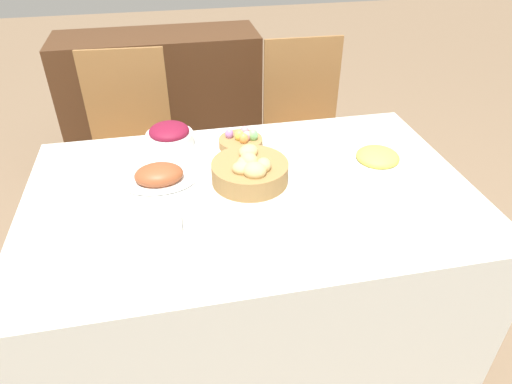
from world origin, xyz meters
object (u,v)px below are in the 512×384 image
at_px(knife, 296,251).
at_px(drinking_cup, 314,204).
at_px(egg_basket, 241,141).
at_px(ham_platter, 159,176).
at_px(chair_far_left, 131,145).
at_px(beet_salad_bowl, 170,136).
at_px(chair_far_right, 305,128).
at_px(dinner_plate, 248,257).
at_px(fork, 198,265).
at_px(bread_basket, 250,170).
at_px(spoon, 306,249).
at_px(pineapple_bowl, 377,161).
at_px(sideboard, 163,100).
at_px(butter_dish, 163,224).

xyz_separation_m(knife, drinking_cup, (0.10, 0.16, 0.04)).
xyz_separation_m(egg_basket, ham_platter, (-0.34, -0.20, -0.00)).
distance_m(chair_far_left, beet_salad_bowl, 0.57).
bearing_deg(egg_basket, beet_salad_bowl, 166.85).
relative_size(chair_far_right, dinner_plate, 4.06).
xyz_separation_m(fork, drinking_cup, (0.39, 0.16, 0.04)).
height_order(bread_basket, knife, bread_basket).
height_order(egg_basket, spoon, egg_basket).
bearing_deg(drinking_cup, beet_salad_bowl, 127.29).
relative_size(egg_basket, pineapple_bowl, 0.96).
xyz_separation_m(sideboard, knife, (0.35, -1.94, 0.31)).
bearing_deg(bread_basket, beet_salad_bowl, 128.90).
bearing_deg(chair_far_right, bread_basket, -118.62).
distance_m(beet_salad_bowl, fork, 0.73).
xyz_separation_m(sideboard, drinking_cup, (0.46, -1.78, 0.35)).
distance_m(chair_far_left, knife, 1.33).
relative_size(ham_platter, fork, 1.41).
bearing_deg(egg_basket, chair_far_left, 132.43).
bearing_deg(egg_basket, dinner_plate, -98.54).
distance_m(chair_far_right, beet_salad_bowl, 0.91).
relative_size(pineapple_bowl, drinking_cup, 2.12).
bearing_deg(chair_far_right, beet_salad_bowl, -146.03).
xyz_separation_m(pineapple_bowl, fork, (-0.70, -0.38, -0.04)).
height_order(bread_basket, dinner_plate, bread_basket).
xyz_separation_m(sideboard, ham_platter, (-0.03, -1.48, 0.33)).
bearing_deg(butter_dish, chair_far_right, 52.30).
distance_m(beet_salad_bowl, drinking_cup, 0.71).
bearing_deg(egg_basket, sideboard, 103.54).
bearing_deg(knife, drinking_cup, 61.67).
bearing_deg(spoon, drinking_cup, 61.29).
xyz_separation_m(chair_far_right, fork, (-0.69, -1.19, 0.23)).
distance_m(ham_platter, pineapple_bowl, 0.80).
height_order(chair_far_left, spoon, chair_far_left).
distance_m(egg_basket, fork, 0.70).
height_order(pineapple_bowl, knife, pineapple_bowl).
bearing_deg(knife, sideboard, 104.66).
bearing_deg(pineapple_bowl, knife, -137.82).
xyz_separation_m(chair_far_right, beet_salad_bowl, (-0.73, -0.47, 0.27)).
bearing_deg(dinner_plate, beet_salad_bowl, 104.29).
height_order(dinner_plate, butter_dish, butter_dish).
distance_m(knife, drinking_cup, 0.19).
relative_size(dinner_plate, butter_dish, 2.09).
bearing_deg(pineapple_bowl, dinner_plate, -146.08).
bearing_deg(fork, sideboard, 96.26).
xyz_separation_m(sideboard, butter_dish, (-0.02, -1.75, 0.32)).
height_order(chair_far_left, dinner_plate, chair_far_left).
height_order(chair_far_right, pineapple_bowl, chair_far_right).
relative_size(bread_basket, butter_dish, 2.42).
height_order(egg_basket, pineapple_bowl, pineapple_bowl).
xyz_separation_m(beet_salad_bowl, drinking_cup, (0.43, -0.57, -0.00)).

